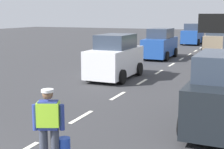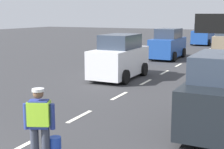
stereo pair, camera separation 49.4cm
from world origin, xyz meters
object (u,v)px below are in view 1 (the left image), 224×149
object	(u,v)px
car_oncoming_second	(160,45)
car_outgoing_far	(217,41)
road_worker	(50,124)
car_oncoming_lead	(115,58)
car_parked_curbside	(224,93)
car_oncoming_third	(193,35)

from	to	relation	value
car_oncoming_second	car_outgoing_far	distance (m)	6.38
road_worker	car_oncoming_second	bearing A→B (deg)	98.20
car_oncoming_lead	car_parked_curbside	distance (m)	7.95
car_outgoing_far	road_worker	bearing A→B (deg)	-92.07
car_parked_curbside	car_oncoming_second	bearing A→B (deg)	112.24
road_worker	car_parked_curbside	bearing A→B (deg)	53.05
car_oncoming_lead	car_outgoing_far	bearing A→B (deg)	75.91
road_worker	car_oncoming_second	xyz separation A→B (m)	(-2.60, 18.05, 0.08)
car_oncoming_second	car_oncoming_third	bearing A→B (deg)	89.61
car_oncoming_lead	car_outgoing_far	size ratio (longest dim) A/B	0.91
road_worker	car_outgoing_far	bearing A→B (deg)	87.93
road_worker	car_parked_curbside	world-z (taller)	car_parked_curbside
car_oncoming_second	car_oncoming_lead	world-z (taller)	car_oncoming_lead
car_oncoming_second	car_parked_curbside	bearing A→B (deg)	-67.76
road_worker	car_oncoming_third	distance (m)	30.88
road_worker	car_oncoming_lead	world-z (taller)	car_oncoming_lead
road_worker	car_oncoming_third	size ratio (longest dim) A/B	0.38
car_outgoing_far	car_parked_curbside	distance (m)	19.43
car_outgoing_far	car_oncoming_lead	bearing A→B (deg)	-104.09
road_worker	car_outgoing_far	world-z (taller)	car_outgoing_far
car_oncoming_lead	car_oncoming_third	bearing A→B (deg)	89.74
car_oncoming_second	car_outgoing_far	bearing A→B (deg)	57.29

